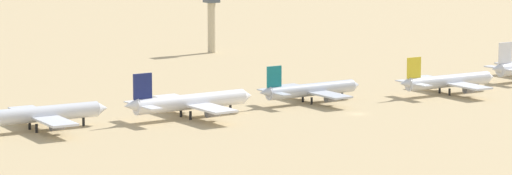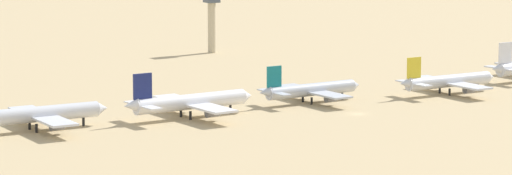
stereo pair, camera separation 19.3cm
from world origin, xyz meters
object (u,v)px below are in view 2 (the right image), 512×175
Objects in this scene: parked_jet_navy_1 at (189,102)px; parked_jet_yellow_3 at (448,81)px; control_tower at (212,14)px; parked_jet_teal_0 at (37,114)px; parked_jet_teal_2 at (310,90)px.

parked_jet_navy_1 reaches higher than parked_jet_yellow_3.
control_tower is (77.62, 127.28, 11.02)m from parked_jet_navy_1.
control_tower reaches higher than parked_jet_teal_0.
parked_jet_yellow_3 is at bearing -2.94° from parked_jet_teal_0.
parked_jet_teal_0 is at bearing 176.00° from parked_jet_yellow_3.
parked_jet_teal_0 is at bearing 178.04° from parked_jet_teal_2.
parked_jet_navy_1 is at bearing -176.89° from parked_jet_teal_2.
parked_jet_teal_2 is 47.66m from parked_jet_yellow_3.
control_tower is (-13.19, 131.39, 11.42)m from parked_jet_yellow_3.
parked_jet_teal_0 is 174.06m from control_tower.
parked_jet_yellow_3 is (46.96, -8.17, 0.14)m from parked_jet_teal_2.
parked_jet_teal_0 is 0.97× the size of parked_jet_navy_1.
parked_jet_teal_0 is at bearing 172.36° from parked_jet_navy_1.
parked_jet_teal_0 is 1.10× the size of parked_jet_teal_2.
parked_jet_navy_1 is 1.10× the size of parked_jet_yellow_3.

